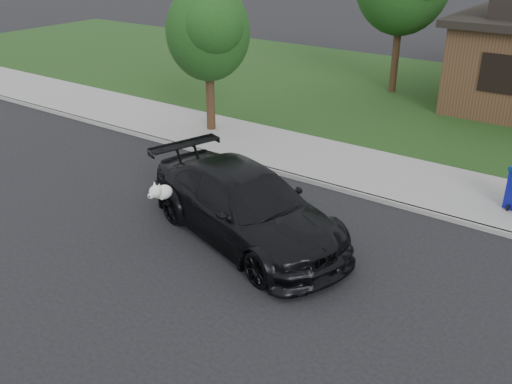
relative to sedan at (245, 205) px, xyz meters
The scene contains 6 objects.
ground 2.55m from the sedan, ahead, with size 120.00×120.00×0.00m, color black.
sidewalk 5.44m from the sedan, 63.37° to the left, with size 60.00×3.00×0.12m, color gray.
curb 4.17m from the sedan, 53.96° to the left, with size 60.00×0.12×0.12m, color gray.
lawn 13.07m from the sedan, 79.32° to the left, with size 60.00×13.00×0.13m, color #193814.
sedan is the anchor object (origin of this frame).
tree_2 7.43m from the sedan, 135.15° to the left, with size 2.73×2.60×4.59m.
Camera 1 is at (4.05, -8.57, 6.15)m, focal length 40.00 mm.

